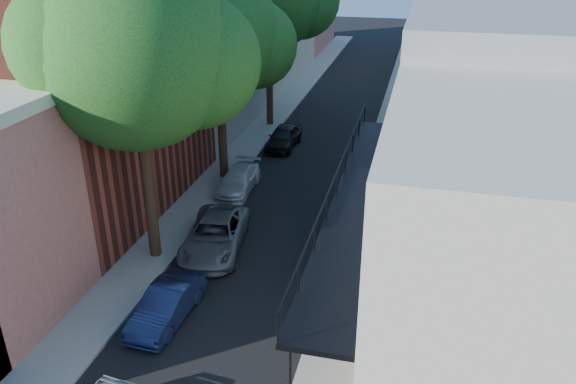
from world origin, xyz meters
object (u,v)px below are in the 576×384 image
Objects in this scene: parked_car_e at (284,137)px; parked_car_d at (238,180)px; parked_car_b at (167,305)px; oak_mid at (227,39)px; parked_car_c at (215,235)px; oak_near at (149,54)px.

parked_car_d is at bearing -93.71° from parked_car_e.
oak_mid is at bearing 101.77° from parked_car_b.
parked_car_c is (1.71, -7.16, -6.39)m from oak_mid.
oak_near is at bearing -94.11° from parked_car_e.
oak_near is 9.77m from parked_car_d.
parked_car_d is (0.77, 6.42, -7.32)m from oak_near.
parked_car_b is 4.61m from parked_car_c.
oak_near is 8.01m from oak_mid.
parked_car_c is at bearing -76.53° from oak_mid.
parked_car_b is at bearing -97.58° from parked_car_c.
parked_car_d is (0.82, -1.55, -6.50)m from oak_mid.
parked_car_d is (-0.93, 10.22, -0.03)m from parked_car_b.
parked_car_c is 5.68m from parked_car_d.
parked_car_d is at bearing 91.09° from parked_car_c.
parked_car_b is (1.70, -3.80, -7.29)m from oak_near.
oak_near reaches higher than parked_car_c.
oak_near is 3.02× the size of parked_car_e.
oak_near is at bearing 117.37° from parked_car_b.
parked_car_e is at bearing 94.17° from parked_car_b.
oak_near is 3.19× the size of parked_car_b.
parked_car_d is at bearing -62.12° from oak_mid.
parked_car_e is (1.50, 4.92, -6.41)m from oak_mid.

